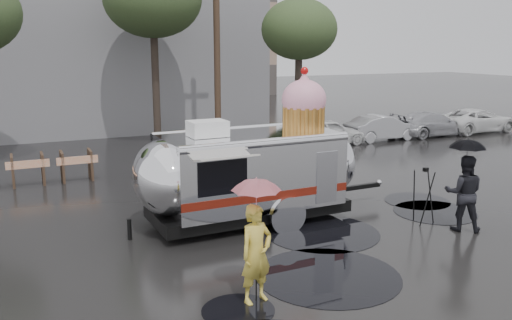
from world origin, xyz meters
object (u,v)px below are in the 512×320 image
airstream_trailer (252,168)px  person_right (464,193)px  person_left (256,254)px  tripod (424,191)px

airstream_trailer → person_right: bearing=-34.1°
airstream_trailer → person_right: airstream_trailer is taller
person_left → person_right: (6.14, 1.34, 0.05)m
person_left → tripod: (5.63, 2.14, -0.04)m
tripod → person_left: bearing=-167.5°
airstream_trailer → tripod: airstream_trailer is taller
person_right → tripod: 0.95m
airstream_trailer → person_right: size_ratio=3.95×
person_left → tripod: person_left is taller
airstream_trailer → tripod: 4.37m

